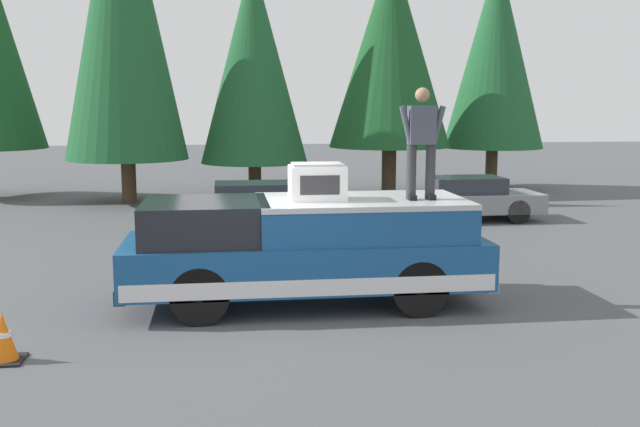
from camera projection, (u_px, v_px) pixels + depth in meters
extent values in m
plane|color=#4C4F51|center=(262.00, 314.00, 11.00)|extent=(90.00, 90.00, 0.00)
cube|color=navy|center=(305.00, 260.00, 11.43)|extent=(2.00, 5.50, 0.70)
cube|color=silver|center=(305.00, 272.00, 11.46)|extent=(2.01, 5.39, 0.24)
cube|color=black|center=(205.00, 221.00, 11.14)|extent=(1.84, 1.87, 0.60)
cube|color=navy|center=(361.00, 220.00, 11.46)|extent=(1.92, 3.19, 0.52)
cube|color=#B7BABF|center=(361.00, 201.00, 11.41)|extent=(1.94, 3.19, 0.08)
cube|color=#232326|center=(128.00, 283.00, 11.13)|extent=(1.96, 0.16, 0.20)
cube|color=#B2B5BA|center=(472.00, 272.00, 11.82)|extent=(1.96, 0.16, 0.20)
cylinder|color=black|center=(200.00, 295.00, 10.44)|extent=(0.30, 0.84, 0.84)
cylinder|color=black|center=(203.00, 269.00, 12.10)|extent=(0.30, 0.84, 0.84)
cylinder|color=black|center=(419.00, 288.00, 10.85)|extent=(0.30, 0.84, 0.84)
cylinder|color=black|center=(393.00, 263.00, 12.51)|extent=(0.30, 0.84, 0.84)
cube|color=white|center=(317.00, 183.00, 11.21)|extent=(0.64, 0.84, 0.52)
cube|color=#2D2D30|center=(320.00, 185.00, 10.89)|extent=(0.01, 0.59, 0.29)
cube|color=#99999E|center=(317.00, 164.00, 11.17)|extent=(0.58, 0.76, 0.04)
cylinder|color=#333338|center=(430.00, 172.00, 11.26)|extent=(0.15, 0.15, 0.84)
cube|color=black|center=(431.00, 197.00, 11.28)|extent=(0.26, 0.11, 0.08)
cylinder|color=#333338|center=(411.00, 172.00, 11.22)|extent=(0.15, 0.15, 0.84)
cube|color=black|center=(411.00, 197.00, 11.24)|extent=(0.26, 0.11, 0.08)
cube|color=#474C5B|center=(422.00, 125.00, 11.13)|extent=(0.24, 0.40, 0.58)
sphere|color=#A37A5B|center=(422.00, 95.00, 11.07)|extent=(0.22, 0.22, 0.22)
cylinder|color=#474C5B|center=(438.00, 125.00, 11.13)|extent=(0.09, 0.23, 0.58)
cylinder|color=#474C5B|center=(406.00, 125.00, 11.07)|extent=(0.09, 0.23, 0.58)
cube|color=gray|center=(462.00, 202.00, 19.67)|extent=(1.64, 4.10, 0.50)
cube|color=#282D38|center=(466.00, 185.00, 19.61)|extent=(1.31, 1.89, 0.42)
cylinder|color=black|center=(423.00, 214.00, 18.82)|extent=(0.20, 0.62, 0.62)
cylinder|color=black|center=(409.00, 206.00, 20.23)|extent=(0.20, 0.62, 0.62)
cylinder|color=black|center=(518.00, 212.00, 19.15)|extent=(0.20, 0.62, 0.62)
cylinder|color=black|center=(498.00, 204.00, 20.56)|extent=(0.20, 0.62, 0.62)
cube|color=black|center=(250.00, 210.00, 18.27)|extent=(1.64, 4.10, 0.50)
cube|color=#282D38|center=(253.00, 191.00, 18.22)|extent=(1.31, 1.89, 0.42)
cylinder|color=black|center=(197.00, 222.00, 17.43)|extent=(0.20, 0.62, 0.62)
cylinder|color=black|center=(199.00, 213.00, 18.84)|extent=(0.20, 0.62, 0.62)
cylinder|color=black|center=(304.00, 220.00, 17.76)|extent=(0.20, 0.62, 0.62)
cylinder|color=black|center=(298.00, 212.00, 19.17)|extent=(0.20, 0.62, 0.62)
cube|color=black|center=(4.00, 360.00, 8.98)|extent=(0.47, 0.47, 0.03)
cone|color=orange|center=(3.00, 337.00, 8.93)|extent=(0.36, 0.36, 0.62)
cylinder|color=white|center=(3.00, 334.00, 8.93)|extent=(0.19, 0.19, 0.06)
cylinder|color=#4C3826|center=(491.00, 168.00, 26.79)|extent=(0.43, 0.43, 1.49)
cone|color=#1E562D|center=(495.00, 52.00, 26.17)|extent=(3.56, 3.56, 6.79)
cylinder|color=#4C3826|center=(389.00, 171.00, 25.05)|extent=(0.49, 0.49, 1.63)
cone|color=#194C23|center=(391.00, 48.00, 24.44)|extent=(4.06, 4.06, 6.52)
cylinder|color=#4C3826|center=(255.00, 180.00, 24.51)|extent=(0.42, 0.42, 1.15)
cone|color=#1E562D|center=(253.00, 62.00, 23.93)|extent=(3.51, 3.51, 6.56)
cylinder|color=#4C3826|center=(129.00, 181.00, 23.11)|extent=(0.45, 0.45, 1.36)
cone|color=#1E562D|center=(122.00, 4.00, 22.31)|extent=(3.75, 3.75, 9.41)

